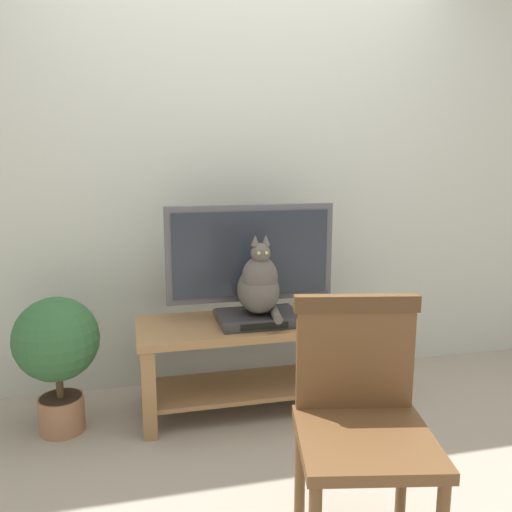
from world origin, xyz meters
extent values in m
plane|color=gray|center=(0.00, 0.00, 0.00)|extent=(12.00, 12.00, 0.00)
cube|color=#B7BCB2|center=(0.00, 0.96, 1.40)|extent=(7.00, 0.12, 2.80)
cube|color=olive|center=(-0.03, 0.46, 0.48)|extent=(1.25, 0.48, 0.04)
cube|color=olive|center=(-0.61, 0.27, 0.23)|extent=(0.07, 0.07, 0.46)
cube|color=olive|center=(0.54, 0.27, 0.23)|extent=(0.07, 0.07, 0.46)
cube|color=olive|center=(-0.61, 0.65, 0.23)|extent=(0.07, 0.07, 0.46)
cube|color=olive|center=(0.54, 0.65, 0.23)|extent=(0.07, 0.07, 0.46)
cube|color=olive|center=(-0.03, 0.46, 0.13)|extent=(1.15, 0.40, 0.02)
cube|color=#4C4C51|center=(-0.03, 0.54, 0.52)|extent=(0.39, 0.20, 0.03)
cube|color=#4C4C51|center=(-0.03, 0.54, 0.57)|extent=(0.06, 0.04, 0.07)
cube|color=#4C4C51|center=(-0.03, 0.54, 0.86)|extent=(0.92, 0.05, 0.52)
cube|color=#232833|center=(-0.03, 0.51, 0.86)|extent=(0.85, 0.01, 0.45)
sphere|color=#2672F2|center=(0.41, 0.51, 0.62)|extent=(0.01, 0.01, 0.01)
cube|color=#2D2D30|center=(-0.02, 0.41, 0.54)|extent=(0.42, 0.27, 0.06)
cube|color=black|center=(-0.02, 0.27, 0.54)|extent=(0.25, 0.01, 0.03)
ellipsoid|color=#514C47|center=(-0.02, 0.41, 0.69)|extent=(0.22, 0.29, 0.25)
ellipsoid|color=#514C47|center=(-0.02, 0.37, 0.77)|extent=(0.19, 0.19, 0.22)
sphere|color=#514C47|center=(-0.02, 0.36, 0.90)|extent=(0.10, 0.10, 0.10)
cone|color=#514C47|center=(-0.05, 0.36, 0.96)|extent=(0.05, 0.05, 0.06)
cone|color=#514C47|center=(0.01, 0.36, 0.96)|extent=(0.05, 0.05, 0.06)
sphere|color=#B2C64C|center=(-0.04, 0.31, 0.90)|extent=(0.02, 0.02, 0.02)
sphere|color=#B2C64C|center=(0.00, 0.31, 0.90)|extent=(0.02, 0.02, 0.02)
cylinder|color=#514C47|center=(0.05, 0.31, 0.59)|extent=(0.07, 0.24, 0.04)
cylinder|color=brown|center=(-0.08, -0.51, 0.22)|extent=(0.04, 0.04, 0.44)
cylinder|color=brown|center=(0.30, -0.59, 0.22)|extent=(0.04, 0.04, 0.44)
cube|color=brown|center=(0.07, -0.74, 0.46)|extent=(0.53, 0.53, 0.04)
cube|color=brown|center=(0.11, -0.54, 0.69)|extent=(0.42, 0.12, 0.42)
cube|color=#4D331C|center=(0.11, -0.54, 0.87)|extent=(0.45, 0.13, 0.06)
cube|color=#38664C|center=(0.46, 0.45, 0.52)|extent=(0.23, 0.19, 0.04)
cube|color=#33477A|center=(0.46, 0.46, 0.56)|extent=(0.24, 0.14, 0.03)
cube|color=olive|center=(0.44, 0.47, 0.58)|extent=(0.19, 0.14, 0.03)
cylinder|color=#9E6B4C|center=(-1.04, 0.44, 0.09)|extent=(0.23, 0.23, 0.18)
cylinder|color=#332319|center=(-1.04, 0.44, 0.17)|extent=(0.21, 0.21, 0.02)
cylinder|color=#4C3823|center=(-1.04, 0.44, 0.25)|extent=(0.04, 0.04, 0.14)
sphere|color=#2D5B33|center=(-1.04, 0.44, 0.49)|extent=(0.42, 0.42, 0.42)
camera|label=1|loc=(-0.66, -2.22, 1.40)|focal=37.26mm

